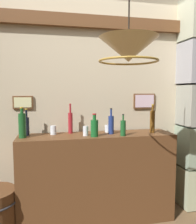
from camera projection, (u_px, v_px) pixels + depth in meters
name	position (u px, v px, depth m)	size (l,w,h in m)	color
panelled_rear_partition	(92.00, 99.00, 2.72)	(3.58, 0.15, 2.60)	#BCAD8E
stone_pillar	(196.00, 104.00, 2.83)	(0.42, 0.40, 2.53)	#B5BD94
bar_shelf_unit	(97.00, 178.00, 2.53)	(1.68, 0.41, 0.98)	brown
liquor_bottle_gin	(70.00, 122.00, 2.54)	(0.05, 0.05, 0.33)	maroon
liquor_bottle_vodka	(94.00, 127.00, 2.36)	(0.08, 0.08, 0.24)	#175925
liquor_bottle_rum	(22.00, 125.00, 2.29)	(0.07, 0.07, 0.31)	#1B5022
liquor_bottle_bourbon	(111.00, 124.00, 2.51)	(0.06, 0.06, 0.28)	navy
liquor_bottle_vermouth	(152.00, 121.00, 2.57)	(0.06, 0.06, 0.32)	brown
liquor_bottle_port	(123.00, 128.00, 2.40)	(0.06, 0.06, 0.23)	#1A5024
liquor_bottle_sherry	(27.00, 125.00, 2.41)	(0.05, 0.05, 0.29)	black
glass_tumbler_rocks	(108.00, 129.00, 2.62)	(0.08, 0.08, 0.08)	silver
glass_tumbler_highball	(86.00, 131.00, 2.41)	(0.06, 0.06, 0.10)	silver
glass_tumbler_shot	(53.00, 130.00, 2.47)	(0.07, 0.07, 0.10)	silver
pendant_lamp	(129.00, 50.00, 1.71)	(0.45, 0.45, 0.61)	beige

